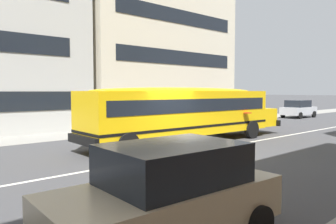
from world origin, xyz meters
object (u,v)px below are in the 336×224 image
at_px(school_bus, 187,110).
at_px(parked_car_beige_by_hydrant, 168,193).
at_px(parked_car_silver_end_of_row, 298,109).
at_px(parked_car_red_under_tree, 247,113).

bearing_deg(school_bus, parked_car_beige_by_hydrant, -134.70).
xyz_separation_m(parked_car_silver_end_of_row, parked_car_beige_by_hydrant, (-26.21, -10.97, 0.00)).
bearing_deg(parked_car_beige_by_hydrant, parked_car_red_under_tree, -145.89).
bearing_deg(parked_car_beige_by_hydrant, school_bus, -133.85).
relative_size(school_bus, parked_car_silver_end_of_row, 3.04).
distance_m(parked_car_beige_by_hydrant, parked_car_red_under_tree, 20.75).
xyz_separation_m(school_bus, parked_car_beige_by_hydrant, (-7.71, -7.31, -0.74)).
relative_size(parked_car_silver_end_of_row, parked_car_beige_by_hydrant, 0.99).
relative_size(school_bus, parked_car_red_under_tree, 3.02).
xyz_separation_m(school_bus, parked_car_red_under_tree, (10.00, 3.52, -0.74)).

